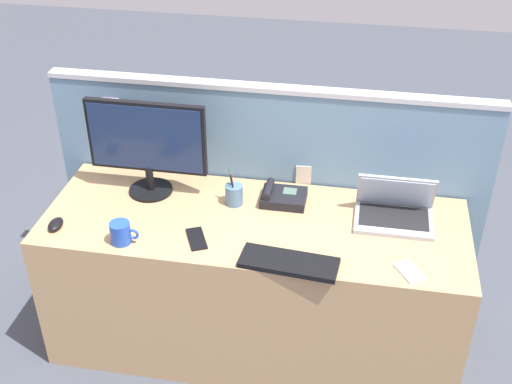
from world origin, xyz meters
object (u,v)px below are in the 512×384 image
(laptop, at_px, (394,209))
(coffee_mug, at_px, (121,233))
(keyboard_main, at_px, (289,263))
(desk_phone, at_px, (282,197))
(desktop_monitor, at_px, (147,143))
(cell_phone_white_slab, at_px, (409,272))
(cell_phone_black_slab, at_px, (197,239))
(computer_mouse_right_hand, at_px, (56,224))
(pen_cup, at_px, (234,194))

(laptop, height_order, coffee_mug, laptop)
(keyboard_main, bearing_deg, desk_phone, 106.68)
(desk_phone, relative_size, coffee_mug, 1.65)
(desktop_monitor, relative_size, cell_phone_white_slab, 4.29)
(coffee_mug, bearing_deg, laptop, 18.66)
(desk_phone, height_order, cell_phone_black_slab, desk_phone)
(computer_mouse_right_hand, bearing_deg, cell_phone_black_slab, -1.07)
(cell_phone_black_slab, bearing_deg, pen_cup, 46.32)
(laptop, bearing_deg, keyboard_main, -135.49)
(laptop, relative_size, coffee_mug, 2.74)
(computer_mouse_right_hand, xyz_separation_m, coffee_mug, (0.32, -0.05, 0.03))
(cell_phone_white_slab, xyz_separation_m, coffee_mug, (-1.20, -0.01, 0.04))
(coffee_mug, bearing_deg, cell_phone_white_slab, 0.49)
(laptop, relative_size, desk_phone, 1.67)
(desktop_monitor, xyz_separation_m, keyboard_main, (0.72, -0.44, -0.25))
(desktop_monitor, relative_size, coffee_mug, 4.43)
(pen_cup, distance_m, cell_phone_black_slab, 0.32)
(laptop, bearing_deg, pen_cup, -179.08)
(desktop_monitor, bearing_deg, pen_cup, -5.55)
(coffee_mug, bearing_deg, cell_phone_black_slab, 13.25)
(desktop_monitor, distance_m, laptop, 1.16)
(cell_phone_white_slab, bearing_deg, cell_phone_black_slab, 144.44)
(laptop, height_order, computer_mouse_right_hand, laptop)
(keyboard_main, relative_size, computer_mouse_right_hand, 4.00)
(desktop_monitor, xyz_separation_m, computer_mouse_right_hand, (-0.32, -0.36, -0.24))
(cell_phone_white_slab, bearing_deg, coffee_mug, 148.91)
(cell_phone_black_slab, relative_size, cell_phone_white_slab, 1.20)
(desktop_monitor, relative_size, desk_phone, 2.70)
(desktop_monitor, xyz_separation_m, laptop, (1.14, -0.03, -0.21))
(desk_phone, xyz_separation_m, cell_phone_black_slab, (-0.32, -0.36, -0.02))
(keyboard_main, relative_size, cell_phone_black_slab, 2.57)
(desktop_monitor, bearing_deg, desk_phone, 1.39)
(desktop_monitor, bearing_deg, cell_phone_white_slab, -18.47)
(laptop, distance_m, cell_phone_black_slab, 0.89)
(pen_cup, distance_m, cell_phone_white_slab, 0.87)
(keyboard_main, distance_m, coffee_mug, 0.72)
(keyboard_main, height_order, coffee_mug, coffee_mug)
(desktop_monitor, xyz_separation_m, pen_cup, (0.41, -0.04, -0.21))
(pen_cup, bearing_deg, desk_phone, 14.35)
(keyboard_main, xyz_separation_m, computer_mouse_right_hand, (-1.04, 0.08, 0.01))
(laptop, height_order, pen_cup, laptop)
(desk_phone, relative_size, keyboard_main, 0.51)
(pen_cup, bearing_deg, desktop_monitor, 174.45)
(laptop, bearing_deg, cell_phone_white_slab, -80.16)
(laptop, bearing_deg, computer_mouse_right_hand, -167.15)
(desk_phone, relative_size, computer_mouse_right_hand, 2.06)
(laptop, bearing_deg, cell_phone_black_slab, -159.41)
(computer_mouse_right_hand, xyz_separation_m, cell_phone_black_slab, (0.63, 0.02, -0.01))
(pen_cup, bearing_deg, keyboard_main, -52.13)
(computer_mouse_right_hand, bearing_deg, coffee_mug, -11.98)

